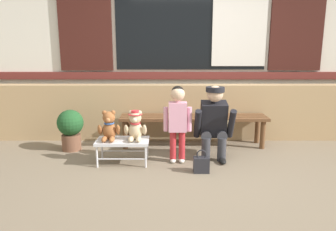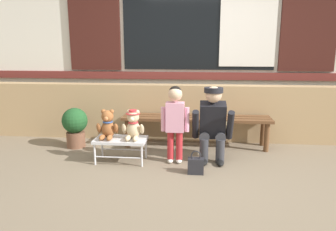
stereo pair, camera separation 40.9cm
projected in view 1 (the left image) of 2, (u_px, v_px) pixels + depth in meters
The scene contains 11 objects.
ground_plane at pixel (199, 174), 3.64m from camera, with size 60.00×60.00×0.00m, color #756651.
brick_low_wall at pixel (191, 112), 4.94m from camera, with size 7.98×0.25×0.85m, color tan.
shop_facade at pixel (190, 19), 5.14m from camera, with size 8.14×0.26×3.71m.
wooden_bench_long at pixel (193, 121), 4.60m from camera, with size 2.10×0.40×0.44m.
small_display_bench at pixel (122, 142), 3.91m from camera, with size 0.64×0.36×0.30m.
teddy_bear_plain at pixel (108, 127), 3.87m from camera, with size 0.28×0.26×0.36m.
teddy_bear_with_hat at pixel (135, 126), 3.87m from camera, with size 0.28×0.27×0.36m.
child_standing at pixel (177, 116), 3.88m from camera, with size 0.35×0.18×0.96m.
adult_crouching at pixel (214, 122), 4.03m from camera, with size 0.50×0.49×0.95m.
handbag_on_ground at pixel (201, 164), 3.66m from camera, with size 0.18×0.11×0.27m.
potted_plant at pixel (70, 128), 4.41m from camera, with size 0.36×0.36×0.57m.
Camera 1 is at (-0.37, -3.41, 1.42)m, focal length 34.15 mm.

